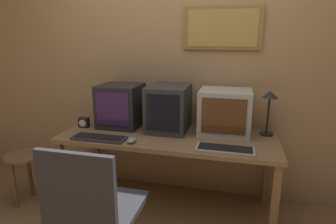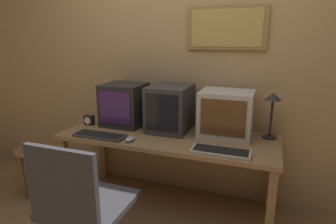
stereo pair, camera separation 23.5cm
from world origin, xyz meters
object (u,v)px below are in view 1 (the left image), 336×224
object	(u,v)px
monitor_left	(121,105)
monitor_right	(225,112)
desk_clock	(84,122)
desk_lamp	(269,103)
keyboard_main	(99,138)
side_stool	(26,166)
monitor_center	(169,108)
mouse_near_keyboard	(132,140)
keyboard_side	(225,149)
office_chair	(95,224)

from	to	relation	value
monitor_left	monitor_right	xyz separation A→B (m)	(0.95, 0.02, -0.00)
desk_clock	desk_lamp	world-z (taller)	desk_lamp
keyboard_main	side_stool	bearing A→B (deg)	178.71
monitor_center	mouse_near_keyboard	world-z (taller)	monitor_center
keyboard_side	mouse_near_keyboard	world-z (taller)	mouse_near_keyboard
desk_clock	keyboard_main	bearing A→B (deg)	-42.17
keyboard_side	desk_lamp	world-z (taller)	desk_lamp
monitor_left	keyboard_main	world-z (taller)	monitor_left
mouse_near_keyboard	desk_lamp	xyz separation A→B (m)	(1.05, 0.46, 0.26)
monitor_left	desk_lamp	xyz separation A→B (m)	(1.30, 0.07, 0.09)
monitor_left	side_stool	bearing A→B (deg)	-154.86
desk_lamp	mouse_near_keyboard	bearing A→B (deg)	-156.19
keyboard_side	office_chair	distance (m)	1.02
keyboard_main	desk_lamp	xyz separation A→B (m)	(1.33, 0.46, 0.27)
monitor_center	keyboard_side	distance (m)	0.67
side_stool	monitor_right	bearing A→B (deg)	12.83
monitor_right	keyboard_main	world-z (taller)	monitor_right
desk_clock	office_chair	distance (m)	1.11
monitor_center	keyboard_side	bearing A→B (deg)	-35.76
monitor_center	office_chair	xyz separation A→B (m)	(-0.20, -1.01, -0.50)
monitor_center	monitor_right	size ratio (longest dim) A/B	0.97
monitor_left	office_chair	distance (m)	1.16
monitor_right	side_stool	distance (m)	1.87
monitor_center	monitor_left	bearing A→B (deg)	178.89
desk_lamp	side_stool	bearing A→B (deg)	-168.14
keyboard_side	monitor_right	bearing A→B (deg)	94.76
monitor_right	office_chair	xyz separation A→B (m)	(-0.69, -1.05, -0.49)
desk_clock	side_stool	bearing A→B (deg)	-153.26
mouse_near_keyboard	office_chair	world-z (taller)	office_chair
office_chair	keyboard_main	bearing A→B (deg)	114.30
desk_lamp	side_stool	world-z (taller)	desk_lamp
monitor_right	keyboard_main	size ratio (longest dim) A/B	0.97
monitor_right	mouse_near_keyboard	distance (m)	0.83
desk_clock	office_chair	xyz separation A→B (m)	(0.57, -0.89, -0.34)
keyboard_side	mouse_near_keyboard	size ratio (longest dim) A/B	3.93
monitor_right	desk_clock	size ratio (longest dim) A/B	4.67
keyboard_main	side_stool	distance (m)	0.85
monitor_right	desk_clock	bearing A→B (deg)	-173.06
keyboard_main	keyboard_side	bearing A→B (deg)	0.50
monitor_center	office_chair	distance (m)	1.15
mouse_near_keyboard	desk_clock	distance (m)	0.63
monitor_center	office_chair	size ratio (longest dim) A/B	0.44
monitor_right	keyboard_main	bearing A→B (deg)	-156.90
monitor_right	desk_clock	xyz separation A→B (m)	(-1.27, -0.15, -0.14)
keyboard_side	desk_lamp	bearing A→B (deg)	54.50
monitor_left	desk_clock	size ratio (longest dim) A/B	4.24
keyboard_main	keyboard_side	distance (m)	1.01
monitor_center	keyboard_side	size ratio (longest dim) A/B	0.98
monitor_left	desk_lamp	distance (m)	1.31
monitor_left	monitor_center	xyz separation A→B (m)	(0.46, -0.01, 0.01)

